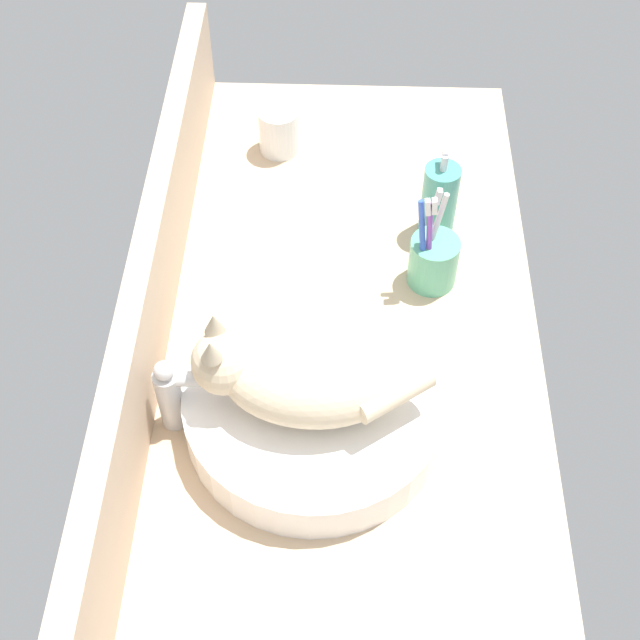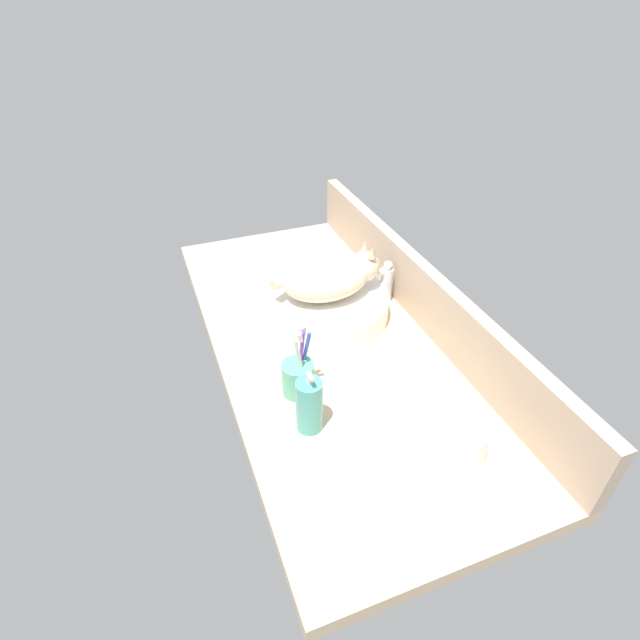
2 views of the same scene
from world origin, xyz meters
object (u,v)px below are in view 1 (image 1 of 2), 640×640
Objects in this scene: sink_basin at (314,408)px; water_glass at (279,133)px; cat at (304,370)px; toothbrush_cup at (433,260)px; faucet at (177,392)px; soap_dispenser at (439,200)px.

water_glass reaches higher than sink_basin.
cat is 3.77× the size of water_glass.
sink_basin is 9.25cm from cat.
cat is at bearing 145.52° from toothbrush_cup.
sink_basin is 2.69× the size of faucet.
toothbrush_cup reaches higher than soap_dispenser.
sink_basin is 32.91cm from toothbrush_cup.
water_glass is (31.63, 26.47, -1.05)cm from toothbrush_cup.
soap_dispenser reaches higher than faucet.
sink_basin is 4.26× the size of water_glass.
cat is 34.60cm from toothbrush_cup.
toothbrush_cup is (27.70, -17.72, 1.39)cm from sink_basin.
sink_basin is 1.13× the size of cat.
cat is at bearing 152.55° from soap_dispenser.
soap_dispenser is (39.86, -37.90, -0.51)cm from faucet.
water_glass is at bearing 39.92° from toothbrush_cup.
soap_dispenser is 11.81cm from toothbrush_cup.
faucet is at bearing 91.84° from sink_basin.
cat is 2.38× the size of faucet.
cat is 60.53cm from water_glass.
toothbrush_cup is (28.30, -36.54, -2.52)cm from faucet.
faucet is 55.00cm from soap_dispenser.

